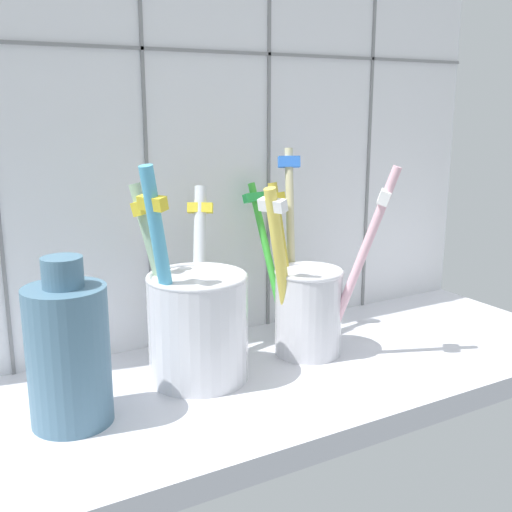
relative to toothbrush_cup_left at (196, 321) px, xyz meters
The scene contains 5 objects.
counter_slab 8.68cm from the toothbrush_cup_left, 23.18° to the right, with size 64.00×22.00×2.00cm, color silver.
tile_wall_back 19.02cm from the toothbrush_cup_left, 59.21° to the left, with size 64.00×2.20×45.00cm.
toothbrush_cup_left is the anchor object (origin of this frame).
toothbrush_cup_right 11.19cm from the toothbrush_cup_left, ahead, with size 11.28×13.67×18.68cm.
ceramic_vase 11.32cm from the toothbrush_cup_left, 169.25° to the right, with size 5.91×5.91×12.44cm.
Camera 1 is at (-26.00, -43.01, 24.69)cm, focal length 43.92 mm.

